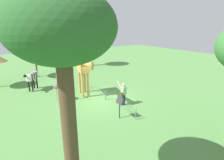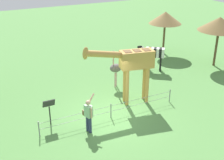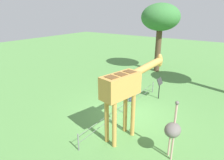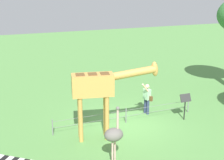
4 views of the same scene
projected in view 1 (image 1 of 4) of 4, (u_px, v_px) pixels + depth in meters
name	position (u px, v px, depth m)	size (l,w,h in m)	color
ground_plane	(104.00, 100.00, 13.25)	(60.00, 60.00, 0.00)	#568E47
giraffe	(84.00, 68.00, 13.44)	(3.67, 1.19, 3.30)	#C69347
visitor	(123.00, 93.00, 12.22)	(0.62, 0.57, 1.73)	navy
zebra	(32.00, 77.00, 15.00)	(1.61, 1.35, 1.66)	black
ostrich	(57.00, 86.00, 12.83)	(0.70, 0.56, 2.25)	#CC9E93
shade_hut_far	(34.00, 50.00, 18.53)	(2.81, 2.81, 3.40)	brown
tree_east	(62.00, 34.00, 4.37)	(2.81, 2.81, 6.33)	brown
tree_west	(85.00, 32.00, 23.35)	(3.06, 3.06, 5.81)	brown
info_sign	(120.00, 104.00, 10.42)	(0.56, 0.21, 1.32)	black
wire_fence	(105.00, 95.00, 13.18)	(7.05, 0.05, 0.75)	slate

